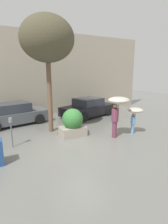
{
  "coord_description": "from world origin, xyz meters",
  "views": [
    {
      "loc": [
        -2.92,
        -6.54,
        3.14
      ],
      "look_at": [
        1.28,
        1.6,
        1.05
      ],
      "focal_mm": 28.0,
      "sensor_mm": 36.0,
      "label": 1
    }
  ],
  "objects_px": {
    "person_child": "(135,113)",
    "parked_car_near": "(13,114)",
    "street_tree": "(47,40)",
    "parking_meter": "(11,126)",
    "planter_box": "(73,123)",
    "person_adult": "(118,106)",
    "parked_car_far": "(88,108)"
  },
  "relations": [
    {
      "from": "planter_box",
      "to": "person_adult",
      "type": "relative_size",
      "value": 0.69
    },
    {
      "from": "parking_meter",
      "to": "parked_car_near",
      "type": "bearing_deg",
      "value": 83.19
    },
    {
      "from": "person_adult",
      "to": "parking_meter",
      "type": "bearing_deg",
      "value": -165.74
    },
    {
      "from": "parked_car_far",
      "to": "parking_meter",
      "type": "bearing_deg",
      "value": 104.64
    },
    {
      "from": "person_adult",
      "to": "person_child",
      "type": "height_order",
      "value": "person_adult"
    },
    {
      "from": "person_child",
      "to": "parked_car_near",
      "type": "bearing_deg",
      "value": -171.77
    },
    {
      "from": "parked_car_near",
      "to": "parked_car_far",
      "type": "height_order",
      "value": "same"
    },
    {
      "from": "person_child",
      "to": "parked_car_far",
      "type": "bearing_deg",
      "value": 143.6
    },
    {
      "from": "person_adult",
      "to": "planter_box",
      "type": "bearing_deg",
      "value": 174.71
    },
    {
      "from": "person_child",
      "to": "parked_car_far",
      "type": "distance_m",
      "value": 4.46
    },
    {
      "from": "person_adult",
      "to": "parked_car_far",
      "type": "relative_size",
      "value": 0.46
    },
    {
      "from": "parked_car_near",
      "to": "parked_car_far",
      "type": "distance_m",
      "value": 5.07
    },
    {
      "from": "person_adult",
      "to": "street_tree",
      "type": "bearing_deg",
      "value": 165.37
    },
    {
      "from": "planter_box",
      "to": "street_tree",
      "type": "relative_size",
      "value": 0.24
    },
    {
      "from": "planter_box",
      "to": "person_child",
      "type": "xyz_separation_m",
      "value": [
        2.93,
        -1.21,
        0.45
      ]
    },
    {
      "from": "parking_meter",
      "to": "planter_box",
      "type": "bearing_deg",
      "value": 1.59
    },
    {
      "from": "parked_car_far",
      "to": "street_tree",
      "type": "height_order",
      "value": "street_tree"
    },
    {
      "from": "planter_box",
      "to": "parking_meter",
      "type": "distance_m",
      "value": 2.86
    },
    {
      "from": "person_adult",
      "to": "person_child",
      "type": "distance_m",
      "value": 1.19
    },
    {
      "from": "street_tree",
      "to": "parking_meter",
      "type": "distance_m",
      "value": 4.47
    },
    {
      "from": "parked_car_near",
      "to": "street_tree",
      "type": "bearing_deg",
      "value": -156.8
    },
    {
      "from": "parking_meter",
      "to": "parked_car_far",
      "type": "bearing_deg",
      "value": 30.92
    },
    {
      "from": "parked_car_near",
      "to": "street_tree",
      "type": "relative_size",
      "value": 0.75
    },
    {
      "from": "planter_box",
      "to": "parked_car_near",
      "type": "xyz_separation_m",
      "value": [
        -2.42,
        3.54,
        -0.07
      ]
    },
    {
      "from": "parked_car_far",
      "to": "person_adult",
      "type": "bearing_deg",
      "value": 153.3
    },
    {
      "from": "street_tree",
      "to": "planter_box",
      "type": "bearing_deg",
      "value": -56.75
    },
    {
      "from": "person_child",
      "to": "parking_meter",
      "type": "height_order",
      "value": "person_child"
    },
    {
      "from": "street_tree",
      "to": "parking_meter",
      "type": "height_order",
      "value": "street_tree"
    },
    {
      "from": "street_tree",
      "to": "parking_meter",
      "type": "xyz_separation_m",
      "value": [
        -2.08,
        -1.25,
        -3.76
      ]
    },
    {
      "from": "parking_meter",
      "to": "person_adult",
      "type": "bearing_deg",
      "value": -13.26
    },
    {
      "from": "person_adult",
      "to": "parking_meter",
      "type": "distance_m",
      "value": 4.85
    },
    {
      "from": "parked_car_far",
      "to": "parking_meter",
      "type": "height_order",
      "value": "parked_car_far"
    }
  ]
}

